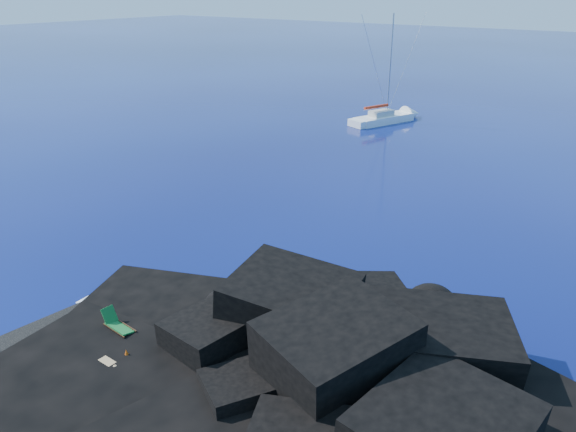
% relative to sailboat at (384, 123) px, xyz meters
% --- Properties ---
extents(ground, '(400.00, 400.00, 0.00)m').
position_rel_sailboat_xyz_m(ground, '(5.97, -45.96, 0.00)').
color(ground, '#030534').
rests_on(ground, ground).
extents(headland, '(24.00, 24.00, 3.60)m').
position_rel_sailboat_xyz_m(headland, '(18.97, -42.96, 0.00)').
color(headland, black).
rests_on(headland, ground).
extents(beach, '(9.08, 6.86, 0.70)m').
position_rel_sailboat_xyz_m(beach, '(10.47, -45.46, 0.00)').
color(beach, black).
rests_on(beach, ground).
extents(surf_foam, '(10.00, 8.00, 0.06)m').
position_rel_sailboat_xyz_m(surf_foam, '(10.97, -40.96, 0.00)').
color(surf_foam, white).
rests_on(surf_foam, ground).
extents(sailboat, '(5.86, 11.31, 11.70)m').
position_rel_sailboat_xyz_m(sailboat, '(0.00, 0.00, 0.00)').
color(sailboat, white).
rests_on(sailboat, ground).
extents(deck_chair, '(1.67, 0.84, 1.11)m').
position_rel_sailboat_xyz_m(deck_chair, '(10.09, -44.40, 0.91)').
color(deck_chair, '#166529').
rests_on(deck_chair, beach).
extents(towel, '(2.01, 0.98, 0.05)m').
position_rel_sailboat_xyz_m(towel, '(11.51, -46.15, 0.38)').
color(towel, white).
rests_on(towel, beach).
extents(sunbather, '(1.90, 0.52, 0.26)m').
position_rel_sailboat_xyz_m(sunbather, '(11.51, -46.15, 0.53)').
color(sunbather, tan).
rests_on(sunbather, towel).
extents(marker_cone, '(0.38, 0.38, 0.51)m').
position_rel_sailboat_xyz_m(marker_cone, '(11.79, -45.41, 0.61)').
color(marker_cone, '#F7580D').
rests_on(marker_cone, beach).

